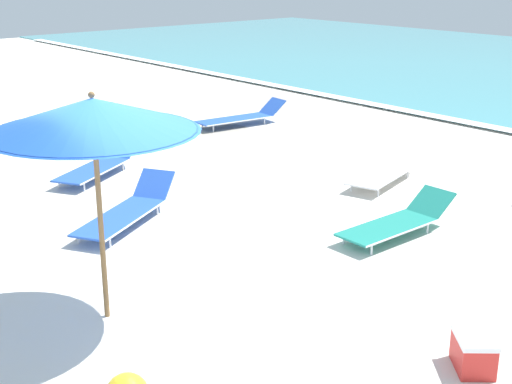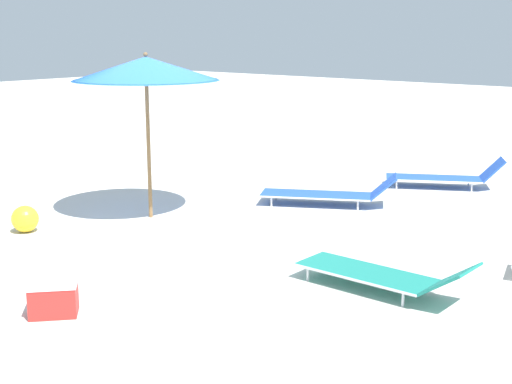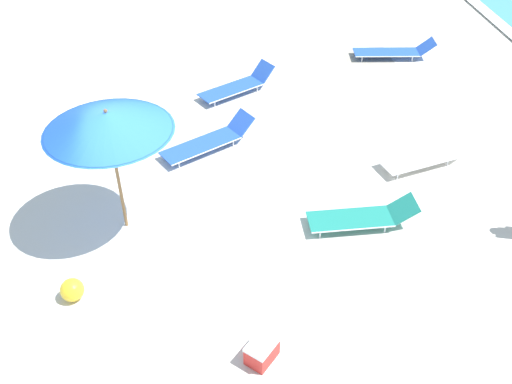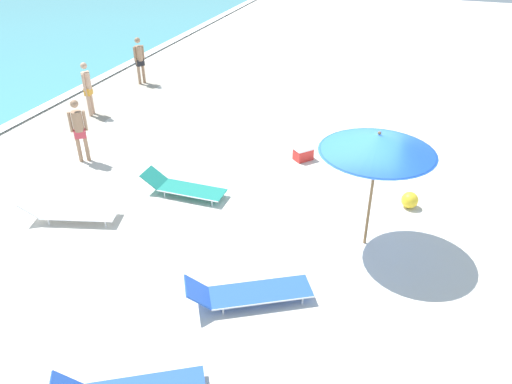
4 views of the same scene
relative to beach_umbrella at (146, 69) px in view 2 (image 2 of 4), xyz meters
name	(u,v)px [view 2 (image 2 of 4)]	position (x,y,z in m)	size (l,w,h in m)	color
ground_plane	(171,235)	(0.29, 0.77, -2.39)	(60.00, 60.00, 0.16)	silver
beach_umbrella	(146,69)	(0.00, 0.00, 0.00)	(2.24, 2.24, 2.56)	olive
sun_lounger_beside_umbrella	(383,274)	(0.53, 4.48, -2.10)	(0.63, 2.07, 0.50)	#1E8475
sun_lounger_near_water_right	(446,176)	(-4.99, 2.62, -2.09)	(1.58, 2.14, 0.59)	blue
sun_lounger_mid_beach_solo	(329,193)	(-2.45, 1.72, -2.10)	(1.64, 2.26, 0.56)	blue
beach_ball	(25,219)	(1.75, -0.77, -2.11)	(0.39, 0.39, 0.39)	yellow
cooler_box	(53,298)	(3.31, 2.20, -2.12)	(0.61, 0.60, 0.37)	red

